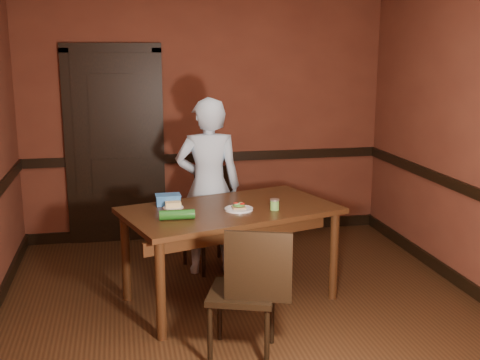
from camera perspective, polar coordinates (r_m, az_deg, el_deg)
name	(u,v)px	position (r m, az deg, el deg)	size (l,w,h in m)	color
floor	(249,318)	(4.91, 0.83, -12.95)	(4.00, 4.50, 0.01)	black
wall_back	(206,117)	(6.69, -3.24, 5.98)	(4.00, 0.02, 2.70)	#5A291B
wall_front	(372,247)	(2.41, 12.43, -6.21)	(4.00, 0.02, 2.70)	#5A291B
dado_back	(207,157)	(6.74, -3.18, 2.16)	(4.00, 0.03, 0.10)	black
baseboard_back	(208,229)	(6.94, -3.09, -4.67)	(4.00, 0.03, 0.12)	black
baseboard_right	(475,291)	(5.61, 21.36, -9.80)	(0.03, 4.50, 0.12)	black
door	(115,143)	(6.62, -11.78, 3.41)	(1.05, 0.07, 2.20)	black
dining_table	(230,254)	(5.10, -0.95, -7.04)	(1.72, 0.97, 0.81)	black
chair_far	(211,219)	(5.82, -2.74, -3.76)	(0.45, 0.45, 0.96)	black
chair_near	(242,290)	(4.19, 0.21, -10.43)	(0.44, 0.44, 0.95)	black
person	(209,187)	(5.61, -3.00, -0.64)	(0.61, 0.40, 1.67)	silver
sandwich_plate	(239,208)	(4.91, -0.12, -2.67)	(0.23, 0.23, 0.06)	silver
sauce_jar	(275,204)	(4.92, 3.30, -2.32)	(0.08, 0.08, 0.09)	#5F9840
cheese_saucer	(173,206)	(5.00, -6.35, -2.43)	(0.17, 0.17, 0.05)	silver
food_tub	(168,199)	(5.11, -6.83, -1.85)	(0.21, 0.15, 0.09)	#3473BF
wrapped_veg	(177,215)	(4.67, -6.00, -3.29)	(0.08, 0.08, 0.27)	#184E15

